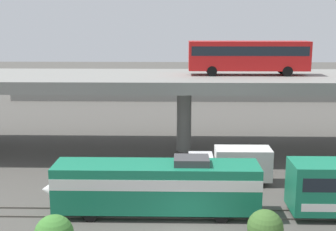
# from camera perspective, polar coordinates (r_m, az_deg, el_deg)

# --- Properties ---
(rail_strip_near) EXTENTS (110.00, 0.12, 0.12)m
(rail_strip_near) POSITION_cam_1_polar(r_m,az_deg,el_deg) (31.50, 2.41, -12.91)
(rail_strip_near) COLOR #59544C
(rail_strip_near) RESTS_ON ground_plane
(rail_strip_far) EXTENTS (110.00, 0.12, 0.12)m
(rail_strip_far) POSITION_cam_1_polar(r_m,az_deg,el_deg) (32.84, 2.36, -11.84)
(rail_strip_far) COLOR #59544C
(rail_strip_far) RESTS_ON ground_plane
(train_locomotive) EXTENTS (15.11, 3.04, 4.18)m
(train_locomotive) POSITION_cam_1_polar(r_m,az_deg,el_deg) (31.43, -2.78, -8.76)
(train_locomotive) COLOR #197A56
(train_locomotive) RESTS_ON ground_plane
(highway_overpass) EXTENTS (96.00, 12.22, 8.01)m
(highway_overpass) POSITION_cam_1_polar(r_m,az_deg,el_deg) (45.77, 2.09, 4.21)
(highway_overpass) COLOR gray
(highway_overpass) RESTS_ON ground_plane
(transit_bus_on_overpass) EXTENTS (12.00, 2.68, 3.40)m
(transit_bus_on_overpass) POSITION_cam_1_polar(r_m,az_deg,el_deg) (46.08, 10.23, 7.65)
(transit_bus_on_overpass) COLOR red
(transit_bus_on_overpass) RESTS_ON highway_overpass
(service_truck_west) EXTENTS (6.80, 2.46, 3.04)m
(service_truck_west) POSITION_cam_1_polar(r_m,az_deg,el_deg) (37.80, 8.17, -6.20)
(service_truck_west) COLOR silver
(service_truck_west) RESTS_ON ground_plane
(pier_parking_lot) EXTENTS (59.01, 10.06, 1.48)m
(pier_parking_lot) POSITION_cam_1_polar(r_m,az_deg,el_deg) (81.33, 1.73, 2.89)
(pier_parking_lot) COLOR gray
(pier_parking_lot) RESTS_ON ground_plane
(parked_car_0) EXTENTS (4.23, 1.85, 1.50)m
(parked_car_0) POSITION_cam_1_polar(r_m,az_deg,el_deg) (84.16, 18.08, 3.65)
(parked_car_0) COLOR #0C4C26
(parked_car_0) RESTS_ON pier_parking_lot
(parked_car_1) EXTENTS (4.01, 1.88, 1.50)m
(parked_car_1) POSITION_cam_1_polar(r_m,az_deg,el_deg) (83.23, 0.27, 4.14)
(parked_car_1) COLOR maroon
(parked_car_1) RESTS_ON pier_parking_lot
(parked_car_2) EXTENTS (4.04, 1.96, 1.50)m
(parked_car_2) POSITION_cam_1_polar(r_m,az_deg,el_deg) (82.50, 9.94, 3.90)
(parked_car_2) COLOR silver
(parked_car_2) RESTS_ON pier_parking_lot
(parked_car_3) EXTENTS (4.24, 1.84, 1.50)m
(parked_car_3) POSITION_cam_1_polar(r_m,az_deg,el_deg) (83.89, -7.41, 4.11)
(parked_car_3) COLOR #0C4C26
(parked_car_3) RESTS_ON pier_parking_lot
(parked_car_4) EXTENTS (4.09, 1.88, 1.50)m
(parked_car_4) POSITION_cam_1_polar(r_m,az_deg,el_deg) (82.23, -9.67, 3.89)
(parked_car_4) COLOR #B7B7BC
(parked_car_4) RESTS_ON pier_parking_lot
(harbor_water) EXTENTS (140.00, 36.00, 0.01)m
(harbor_water) POSITION_cam_1_polar(r_m,az_deg,el_deg) (104.21, 1.64, 4.42)
(harbor_water) COLOR navy
(harbor_water) RESTS_ON ground_plane
(shrub_right) EXTENTS (2.18, 2.18, 2.18)m
(shrub_right) POSITION_cam_1_polar(r_m,az_deg,el_deg) (28.40, 12.28, -13.76)
(shrub_right) COLOR #3E672C
(shrub_right) RESTS_ON ground_plane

